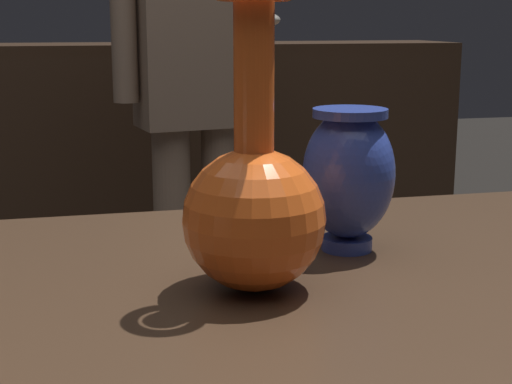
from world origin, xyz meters
name	(u,v)px	position (x,y,z in m)	size (l,w,h in m)	color
back_display_shelf	(127,172)	(0.00, 2.20, 0.49)	(2.60, 0.40, 0.99)	#382619
vase_centerpiece	(254,203)	(-0.01, -0.04, 0.89)	(0.15, 0.15, 0.31)	#E55B1E
vase_left_accent	(349,174)	(0.13, 0.07, 0.90)	(0.11, 0.11, 0.18)	#2D429E
shelf_vase_right	(261,20)	(0.52, 2.12, 1.07)	(0.15, 0.15, 0.12)	gray
visitor_center_back	(194,75)	(0.15, 1.40, 0.92)	(0.46, 0.23, 1.58)	#846B56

